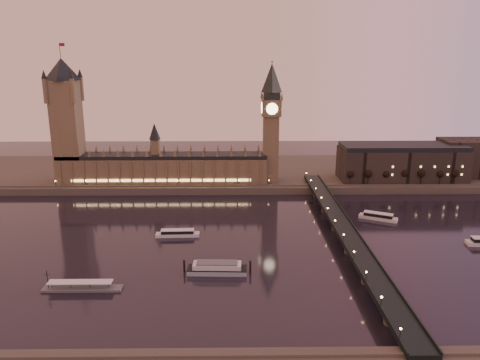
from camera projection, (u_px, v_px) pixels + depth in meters
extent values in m
plane|color=black|center=(200.00, 241.00, 297.86)|extent=(700.00, 700.00, 0.00)
cube|color=#423D35|center=(242.00, 173.00, 456.61)|extent=(560.00, 130.00, 6.00)
cube|color=brown|center=(163.00, 170.00, 409.57)|extent=(180.00, 26.00, 22.00)
cube|color=black|center=(163.00, 156.00, 406.25)|extent=(180.00, 22.00, 3.20)
cube|color=#FFCC7F|center=(161.00, 180.00, 398.13)|extent=(153.00, 0.25, 2.20)
cube|color=brown|center=(68.00, 133.00, 399.83)|extent=(22.00, 22.00, 88.00)
cone|color=black|center=(62.00, 69.00, 385.86)|extent=(31.68, 31.68, 18.00)
cylinder|color=black|center=(60.00, 50.00, 381.90)|extent=(0.44, 0.44, 12.00)
cube|color=maroon|center=(62.00, 45.00, 380.74)|extent=(4.00, 0.15, 2.50)
cube|color=brown|center=(271.00, 149.00, 406.05)|extent=(13.00, 13.00, 58.00)
cube|color=brown|center=(271.00, 108.00, 396.56)|extent=(16.00, 16.00, 14.00)
cylinder|color=#FFEAA5|center=(272.00, 109.00, 388.67)|extent=(9.60, 0.35, 9.60)
cylinder|color=#FFEAA5|center=(262.00, 108.00, 396.45)|extent=(0.35, 9.60, 9.60)
cube|color=black|center=(272.00, 96.00, 393.92)|extent=(13.00, 13.00, 6.00)
cone|color=black|center=(272.00, 78.00, 389.96)|extent=(17.68, 17.68, 24.00)
sphere|color=gold|center=(272.00, 62.00, 386.54)|extent=(2.00, 2.00, 2.00)
cube|color=black|center=(344.00, 229.00, 296.95)|extent=(13.00, 260.00, 2.00)
cube|color=black|center=(334.00, 227.00, 296.47)|extent=(0.60, 260.00, 1.00)
cube|color=black|center=(354.00, 227.00, 296.64)|extent=(0.60, 260.00, 1.00)
cube|color=black|center=(402.00, 164.00, 417.32)|extent=(110.00, 36.00, 28.00)
cube|color=black|center=(403.00, 147.00, 413.10)|extent=(108.00, 34.00, 4.00)
cube|color=black|center=(473.00, 158.00, 429.02)|extent=(60.00, 30.00, 34.00)
cylinder|color=black|center=(352.00, 180.00, 401.85)|extent=(0.70, 0.70, 8.92)
sphere|color=black|center=(353.00, 175.00, 400.62)|extent=(5.95, 5.95, 5.95)
cylinder|color=black|center=(370.00, 180.00, 402.05)|extent=(0.70, 0.70, 8.92)
sphere|color=black|center=(370.00, 175.00, 400.82)|extent=(5.95, 5.95, 5.95)
cylinder|color=black|center=(387.00, 180.00, 402.24)|extent=(0.70, 0.70, 8.92)
sphere|color=black|center=(387.00, 175.00, 401.01)|extent=(5.95, 5.95, 5.95)
cylinder|color=black|center=(404.00, 180.00, 402.44)|extent=(0.70, 0.70, 8.92)
sphere|color=black|center=(405.00, 174.00, 401.21)|extent=(5.95, 5.95, 5.95)
cylinder|color=black|center=(421.00, 180.00, 402.63)|extent=(0.70, 0.70, 8.92)
sphere|color=black|center=(422.00, 174.00, 401.40)|extent=(5.95, 5.95, 5.95)
cylinder|color=black|center=(439.00, 180.00, 402.82)|extent=(0.70, 0.70, 8.92)
sphere|color=black|center=(439.00, 174.00, 401.60)|extent=(5.95, 5.95, 5.95)
cylinder|color=black|center=(456.00, 180.00, 403.02)|extent=(0.70, 0.70, 8.92)
sphere|color=black|center=(457.00, 174.00, 401.79)|extent=(5.95, 5.95, 5.95)
cube|color=silver|center=(178.00, 235.00, 306.14)|extent=(28.57, 7.14, 2.08)
cube|color=black|center=(177.00, 232.00, 305.60)|extent=(21.16, 5.77, 2.08)
cube|color=silver|center=(177.00, 230.00, 305.27)|extent=(21.74, 6.04, 0.38)
cube|color=silver|center=(378.00, 218.00, 336.90)|extent=(26.99, 18.08, 2.27)
cube|color=black|center=(378.00, 215.00, 336.30)|extent=(20.21, 13.86, 2.27)
cube|color=silver|center=(378.00, 213.00, 335.95)|extent=(20.81, 14.34, 0.41)
cube|color=#8EA5B5|center=(217.00, 271.00, 254.95)|extent=(32.52, 10.28, 2.62)
cube|color=black|center=(217.00, 268.00, 254.54)|extent=(32.52, 10.28, 0.50)
cube|color=silver|center=(217.00, 265.00, 254.13)|extent=(26.45, 9.05, 2.62)
cube|color=#595B5E|center=(217.00, 263.00, 253.69)|extent=(22.39, 7.89, 0.70)
cylinder|color=black|center=(184.00, 266.00, 255.79)|extent=(1.11, 1.11, 6.84)
cylinder|color=black|center=(250.00, 267.00, 254.92)|extent=(1.11, 1.11, 6.84)
cube|color=#595B5E|center=(83.00, 289.00, 237.16)|extent=(40.09, 6.68, 1.15)
cube|color=silver|center=(80.00, 282.00, 236.15)|extent=(32.45, 5.73, 0.29)
cylinder|color=black|center=(47.00, 279.00, 235.52)|extent=(0.38, 0.38, 9.54)
cylinder|color=black|center=(47.00, 275.00, 234.90)|extent=(3.82, 0.23, 0.23)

